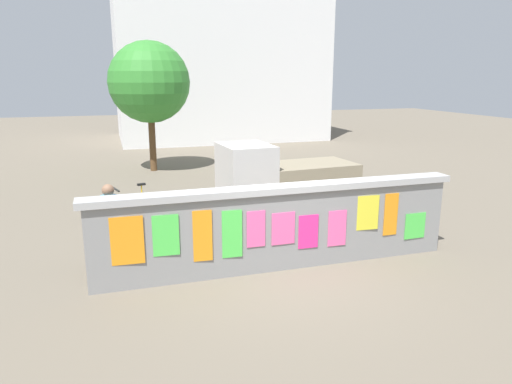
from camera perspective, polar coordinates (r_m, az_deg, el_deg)
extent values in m
plane|color=#6B6051|center=(16.42, -6.84, 1.40)|extent=(60.00, 60.00, 0.00)
cube|color=gray|center=(8.76, 2.94, -4.68)|extent=(6.83, 0.30, 1.47)
cube|color=#A8A8A8|center=(8.54, 3.01, 0.39)|extent=(7.03, 0.42, 0.12)
cube|color=orange|center=(8.06, -15.31, -5.72)|extent=(0.54, 0.04, 0.83)
cube|color=#4CD84C|center=(8.09, -10.85, -5.19)|extent=(0.45, 0.03, 0.72)
cube|color=orange|center=(8.20, -6.48, -5.31)|extent=(0.34, 0.03, 0.92)
cube|color=#4CD84C|center=(8.31, -2.91, -5.11)|extent=(0.36, 0.03, 0.87)
cube|color=#F9599E|center=(8.41, 0.01, -4.50)|extent=(0.34, 0.01, 0.67)
cube|color=#F9599E|center=(8.59, 3.32, -4.43)|extent=(0.45, 0.01, 0.60)
cube|color=#F42D8C|center=(8.80, 6.35, -4.79)|extent=(0.39, 0.02, 0.64)
cube|color=#F9599E|center=(9.05, 9.79, -4.34)|extent=(0.37, 0.02, 0.70)
cube|color=yellow|center=(9.28, 13.38, -2.46)|extent=(0.45, 0.04, 0.68)
cube|color=orange|center=(9.57, 16.00, -2.62)|extent=(0.30, 0.02, 0.84)
cube|color=#4CD84C|center=(9.97, 18.68, -3.90)|extent=(0.47, 0.02, 0.53)
cylinder|color=black|center=(11.54, -0.55, -2.07)|extent=(0.71, 0.25, 0.70)
cylinder|color=black|center=(12.71, -2.66, -0.58)|extent=(0.71, 0.25, 0.70)
cylinder|color=black|center=(12.62, 10.10, -0.89)|extent=(0.71, 0.25, 0.70)
cylinder|color=black|center=(13.71, 7.26, 0.39)|extent=(0.71, 0.25, 0.70)
cube|color=silver|center=(11.98, -1.23, 2.22)|extent=(1.31, 1.58, 1.50)
cube|color=gray|center=(12.77, 6.37, 1.49)|extent=(2.50, 1.67, 0.90)
cylinder|color=black|center=(10.32, -6.02, -4.39)|extent=(0.61, 0.17, 0.60)
cylinder|color=black|center=(10.30, -13.27, -4.72)|extent=(0.61, 0.19, 0.60)
cube|color=#197233|center=(10.21, -9.71, -3.07)|extent=(1.02, 0.36, 0.32)
cube|color=black|center=(10.16, -10.87, -2.15)|extent=(0.58, 0.28, 0.10)
cube|color=#262626|center=(10.15, -6.66, -1.47)|extent=(0.11, 0.56, 0.03)
cylinder|color=black|center=(11.85, -16.61, -2.34)|extent=(0.65, 0.22, 0.66)
cylinder|color=black|center=(12.17, -11.89, -1.62)|extent=(0.65, 0.22, 0.66)
cube|color=gold|center=(11.95, -14.27, -1.15)|extent=(0.92, 0.30, 0.06)
cylinder|color=gold|center=(11.95, -13.65, -0.03)|extent=(0.04, 0.04, 0.40)
cube|color=black|center=(11.90, -13.71, 0.91)|extent=(0.21, 0.13, 0.05)
cube|color=black|center=(11.73, -16.56, 0.28)|extent=(0.16, 0.43, 0.03)
cylinder|color=#BF6626|center=(9.23, -16.43, -6.48)|extent=(0.12, 0.12, 0.80)
cylinder|color=#BF6626|center=(9.27, -17.52, -6.47)|extent=(0.12, 0.12, 0.80)
cylinder|color=#338CBF|center=(9.03, -17.29, -2.30)|extent=(0.41, 0.41, 0.60)
sphere|color=#8C664C|center=(8.93, -17.47, 0.23)|extent=(0.22, 0.22, 0.22)
cylinder|color=brown|center=(18.29, -12.42, 6.04)|extent=(0.25, 0.25, 2.26)
sphere|color=#34852F|center=(18.13, -12.78, 12.83)|extent=(2.97, 2.97, 2.97)
cube|color=silver|center=(27.89, -4.69, 15.76)|extent=(11.19, 6.80, 8.92)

